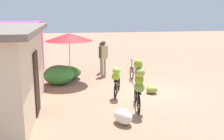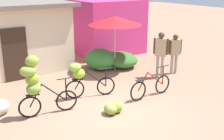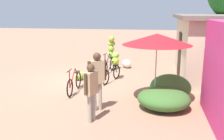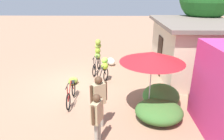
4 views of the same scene
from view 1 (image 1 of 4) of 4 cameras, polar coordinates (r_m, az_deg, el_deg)
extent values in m
plane|color=#9B7259|center=(10.82, 7.06, -4.88)|extent=(60.00, 60.00, 0.00)
cube|color=#332319|center=(8.75, -16.07, -2.73)|extent=(0.90, 0.06, 2.00)
cube|color=#D4357F|center=(14.01, -21.03, 4.08)|extent=(3.20, 2.80, 2.70)
ellipsoid|color=#3A8536|center=(12.07, -11.48, -1.04)|extent=(1.27, 1.36, 0.87)
ellipsoid|color=#3A6B2D|center=(12.94, -10.28, -0.56)|extent=(1.44, 1.61, 0.65)
cylinder|color=beige|center=(12.31, -9.17, 2.48)|extent=(0.04, 0.04, 2.19)
cone|color=red|center=(12.18, -9.34, 7.10)|extent=(2.17, 2.17, 0.35)
torus|color=black|center=(9.56, 5.16, -5.24)|extent=(0.63, 0.14, 0.63)
torus|color=black|center=(8.58, 5.84, -7.39)|extent=(0.63, 0.14, 0.63)
cylinder|color=black|center=(8.65, 5.75, -5.07)|extent=(0.40, 0.10, 0.63)
cylinder|color=black|center=(9.15, 5.40, -4.08)|extent=(0.70, 0.14, 0.64)
cylinder|color=black|center=(9.37, 5.24, -1.32)|extent=(0.50, 0.11, 0.03)
cylinder|color=black|center=(9.46, 5.20, -3.30)|extent=(0.04, 0.04, 0.67)
cube|color=black|center=(8.57, 5.81, -4.98)|extent=(0.38, 0.19, 0.02)
ellipsoid|color=#799F3E|center=(8.55, 5.99, -3.77)|extent=(0.42, 0.34, 0.34)
ellipsoid|color=#7EA327|center=(8.46, 5.91, -2.05)|extent=(0.37, 0.30, 0.34)
ellipsoid|color=#8DA441|center=(8.32, 6.04, -0.57)|extent=(0.49, 0.43, 0.29)
ellipsoid|color=#88A735|center=(8.39, 5.71, 1.28)|extent=(0.37, 0.30, 0.32)
torus|color=black|center=(10.96, 1.45, -2.86)|extent=(0.60, 0.23, 0.62)
torus|color=black|center=(9.99, 0.75, -4.43)|extent=(0.60, 0.23, 0.62)
cylinder|color=black|center=(10.08, 0.89, -2.56)|extent=(0.38, 0.15, 0.60)
cylinder|color=black|center=(10.57, 1.24, -1.83)|extent=(0.67, 0.24, 0.61)
cylinder|color=black|center=(10.82, 1.47, 0.21)|extent=(0.49, 0.18, 0.03)
cylinder|color=black|center=(10.89, 1.46, -1.34)|extent=(0.04, 0.04, 0.60)
cube|color=black|center=(9.99, 0.83, -2.40)|extent=(0.39, 0.24, 0.02)
ellipsoid|color=#94C12E|center=(9.99, 0.84, -1.37)|extent=(0.47, 0.42, 0.33)
ellipsoid|color=#86C63F|center=(9.82, 1.01, -0.19)|extent=(0.44, 0.38, 0.28)
torus|color=black|center=(12.71, 4.28, -0.65)|extent=(0.64, 0.06, 0.64)
torus|color=black|center=(11.71, 5.59, -1.84)|extent=(0.64, 0.06, 0.64)
cylinder|color=maroon|center=(11.82, 5.37, -0.33)|extent=(0.40, 0.04, 0.57)
cylinder|color=maroon|center=(12.32, 4.70, 0.22)|extent=(0.72, 0.05, 0.58)
cylinder|color=black|center=(12.58, 4.33, 2.13)|extent=(0.50, 0.04, 0.03)
cylinder|color=maroon|center=(12.64, 4.30, 0.73)|extent=(0.04, 0.04, 0.63)
cube|color=black|center=(11.73, 5.48, -0.06)|extent=(0.36, 0.15, 0.02)
ellipsoid|color=olive|center=(10.70, 8.64, -4.25)|extent=(0.51, 0.55, 0.31)
ellipsoid|color=olive|center=(10.86, 8.41, -3.97)|extent=(0.50, 0.48, 0.32)
ellipsoid|color=silver|center=(7.85, 2.41, -10.07)|extent=(0.82, 0.68, 0.44)
cylinder|color=gray|center=(14.16, -2.39, 1.06)|extent=(0.11, 0.11, 0.78)
cylinder|color=gray|center=(14.33, -2.23, 1.20)|extent=(0.11, 0.11, 0.78)
cube|color=tan|center=(14.12, -2.34, 3.92)|extent=(0.44, 0.32, 0.62)
cylinder|color=#4C3321|center=(13.87, -2.56, 3.89)|extent=(0.08, 0.08, 0.56)
cylinder|color=#4C3321|center=(14.35, -2.12, 4.19)|extent=(0.08, 0.08, 0.56)
sphere|color=#4C3321|center=(14.06, -2.35, 5.59)|extent=(0.21, 0.21, 0.21)
cylinder|color=gray|center=(13.53, -1.57, 0.69)|extent=(0.11, 0.11, 0.86)
cylinder|color=gray|center=(13.41, -2.13, 0.58)|extent=(0.11, 0.11, 0.86)
cube|color=tan|center=(13.33, -1.87, 3.88)|extent=(0.39, 0.44, 0.68)
cylinder|color=#4C3321|center=(13.49, -1.08, 4.14)|extent=(0.08, 0.08, 0.61)
cylinder|color=#4C3321|center=(13.16, -2.68, 3.91)|extent=(0.08, 0.08, 0.61)
sphere|color=#4C3321|center=(13.27, -1.89, 5.84)|extent=(0.23, 0.23, 0.23)
camera|label=2|loc=(10.79, 49.93, 10.38)|focal=44.77mm
camera|label=3|loc=(20.00, -9.28, 11.74)|focal=40.09mm
camera|label=4|loc=(18.51, -5.81, 15.22)|focal=32.24mm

